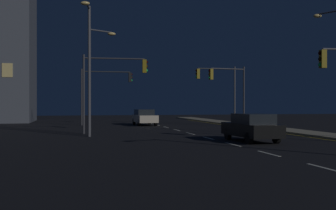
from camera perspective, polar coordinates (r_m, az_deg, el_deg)
The scene contains 11 objects.
ground_plane at distance 22.02m, azimuth 8.55°, elevation -5.36°, with size 112.00×112.00×0.00m, color black.
lane_markings_center at distance 25.29m, azimuth 5.65°, elevation -4.63°, with size 0.14×50.00×0.01m.
lane_edge_line at distance 29.31m, azimuth 16.81°, elevation -3.98°, with size 0.14×53.00×0.01m.
car at distance 23.30m, azimuth 11.59°, elevation -3.03°, with size 1.94×4.45×1.57m.
car_oncoming at distance 40.38m, azimuth -3.31°, elevation -1.68°, with size 1.98×4.46×1.57m.
traffic_light_mid_left at distance 40.20m, azimuth 7.04°, elevation 3.03°, with size 4.14×0.34×5.66m.
traffic_light_far_left at distance 29.44m, azimuth -7.87°, elevation 3.80°, with size 4.63×0.54×5.61m.
traffic_light_mid_right at distance 41.08m, azimuth -8.93°, elevation 2.76°, with size 5.10×0.34×5.57m.
traffic_light_near_left at distance 36.96m, azimuth 8.51°, elevation 2.93°, with size 3.61×0.68×5.37m.
street_lamp_median at distance 26.61m, azimuth -11.04°, elevation 6.35°, with size 0.67×1.99×8.42m.
street_lamp_corner at distance 28.07m, azimuth -10.32°, elevation 4.78°, with size 1.92×1.14×7.26m.
Camera 1 is at (-8.01, -2.90, 2.12)m, focal length 43.60 mm.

